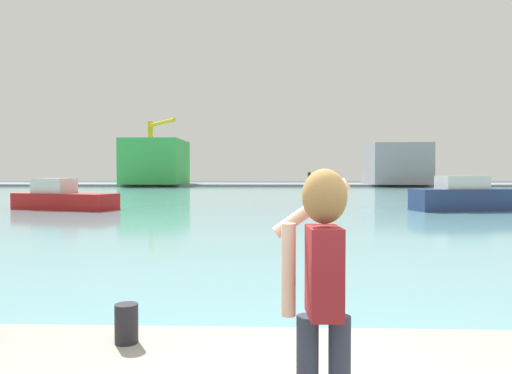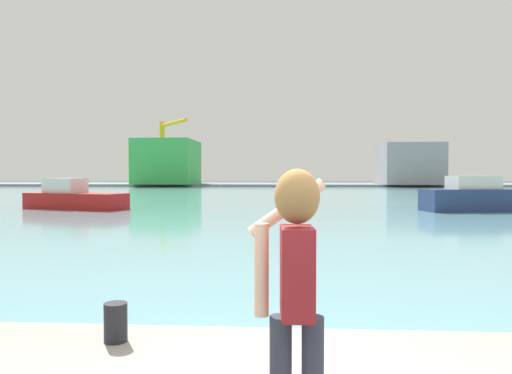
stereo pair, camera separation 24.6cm
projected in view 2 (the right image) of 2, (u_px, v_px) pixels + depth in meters
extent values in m
plane|color=#334751|center=(287.00, 194.00, 53.09)|extent=(220.00, 220.00, 0.00)
cube|color=#6BA8B2|center=(287.00, 194.00, 55.09)|extent=(140.00, 100.00, 0.02)
cube|color=gray|center=(287.00, 185.00, 94.99)|extent=(140.00, 20.00, 0.44)
cube|color=maroon|center=(297.00, 272.00, 2.91)|extent=(0.22, 0.35, 0.56)
sphere|color=#E0B293|center=(297.00, 198.00, 2.89)|extent=(0.22, 0.22, 0.22)
ellipsoid|color=olive|center=(297.00, 196.00, 2.87)|extent=(0.28, 0.26, 0.34)
cylinder|color=#E0B293|center=(262.00, 270.00, 2.92)|extent=(0.09, 0.09, 0.58)
cylinder|color=#E0B293|center=(287.00, 208.00, 3.12)|extent=(0.53, 0.11, 0.40)
cube|color=black|center=(286.00, 182.00, 3.23)|extent=(0.02, 0.07, 0.14)
cylinder|color=black|center=(116.00, 322.00, 4.77)|extent=(0.23, 0.23, 0.39)
cube|color=#B21919|center=(76.00, 201.00, 30.54)|extent=(7.25, 4.21, 1.04)
cube|color=silver|center=(65.00, 185.00, 30.83)|extent=(2.81, 2.30, 0.97)
cube|color=navy|center=(488.00, 200.00, 28.88)|extent=(8.41, 3.64, 1.35)
cube|color=silver|center=(473.00, 182.00, 28.72)|extent=(3.11, 2.11, 0.81)
cube|color=green|center=(168.00, 162.00, 90.42)|extent=(10.72, 13.58, 8.41)
cube|color=gray|center=(408.00, 164.00, 87.73)|extent=(10.44, 13.33, 7.48)
cylinder|color=yellow|center=(162.00, 153.00, 92.48)|extent=(1.00, 1.00, 12.23)
cylinder|color=yellow|center=(173.00, 123.00, 87.35)|extent=(7.36, 9.97, 0.70)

